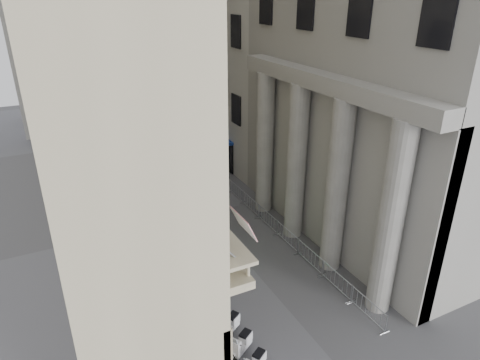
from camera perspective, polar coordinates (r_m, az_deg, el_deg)
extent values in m
cylinder|color=white|center=(29.76, -13.95, -4.05)|extent=(0.06, 0.06, 2.51)
cylinder|color=white|center=(30.45, -8.12, -2.86)|extent=(0.06, 0.06, 2.51)
cylinder|color=white|center=(32.59, -15.27, -1.63)|extent=(0.06, 0.06, 2.51)
cylinder|color=white|center=(33.22, -9.91, -0.59)|extent=(0.06, 0.06, 2.51)
cube|color=silver|center=(30.91, -12.02, -0.04)|extent=(3.43, 3.43, 0.14)
cone|color=silver|center=(30.68, -12.12, 0.93)|extent=(4.57, 4.57, 1.14)
cylinder|color=gray|center=(28.65, -9.64, 2.08)|extent=(0.16, 0.16, 8.72)
cylinder|color=gray|center=(27.30, -7.49, 10.74)|extent=(2.52, 0.95, 0.12)
cube|color=gray|center=(27.34, -4.93, 10.76)|extent=(0.59, 0.40, 0.16)
cube|color=black|center=(25.97, -5.74, -8.70)|extent=(0.55, 0.92, 1.87)
cube|color=#19E54C|center=(25.86, -5.43, -8.30)|extent=(0.26, 0.64, 1.04)
imported|color=black|center=(32.41, -5.52, -1.64)|extent=(0.79, 0.68, 1.83)
imported|color=black|center=(39.25, -9.10, 2.85)|extent=(1.09, 1.04, 1.77)
imported|color=black|center=(39.48, -9.94, 3.02)|extent=(1.10, 0.93, 1.90)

